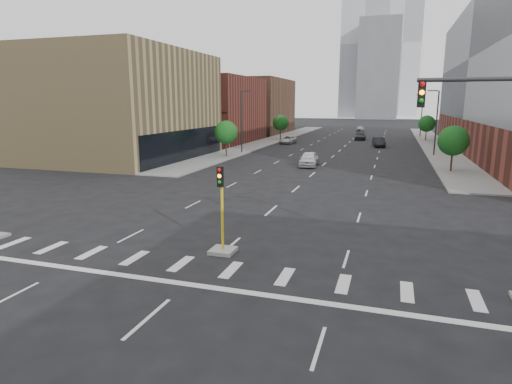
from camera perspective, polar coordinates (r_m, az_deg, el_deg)
The scene contains 22 objects.
ground at distance 14.60m, azimuth -18.57°, elevation -19.22°, with size 400.00×400.00×0.00m, color black.
sidewalk_left_far at distance 87.26m, azimuth 2.46°, elevation 7.01°, with size 5.00×92.00×0.15m, color gray.
sidewalk_right_far at distance 84.55m, azimuth 22.59°, elevation 5.97°, with size 5.00×92.00×0.15m, color gray.
building_left_mid at distance 61.11m, azimuth -17.95°, elevation 10.91°, with size 20.00×24.00×14.00m, color #9E8659.
building_left_far_a at distance 83.72m, azimuth -7.42°, elevation 10.78°, with size 20.00×22.00×12.00m, color brown.
building_left_far_b at distance 107.85m, azimuth -1.49°, elevation 11.35°, with size 20.00×24.00×13.00m, color brown.
tower_left at distance 232.11m, azimuth 14.34°, elevation 18.31°, with size 22.00×22.00×70.00m, color #B2B7BC.
tower_right at distance 271.89m, azimuth 18.93°, elevation 18.11°, with size 20.00×20.00×80.00m, color #B2B7BC.
tower_mid at distance 210.57m, azimuth 16.05°, elevation 15.36°, with size 18.00×18.00×44.00m, color slate.
median_traffic_signal at distance 21.40m, azimuth -4.51°, elevation -5.64°, with size 1.20×1.20×4.40m.
streetlight_right_a at distance 65.21m, azimuth 22.87°, elevation 8.83°, with size 1.60×0.22×9.07m.
streetlight_right_b at distance 100.11m, azimuth 21.17°, elevation 9.69°, with size 1.60×0.22×9.07m.
streetlight_left at distance 63.59m, azimuth -1.86°, elevation 9.68°, with size 1.60×0.22×9.07m.
tree_left_near at distance 59.21m, azimuth -4.02°, elevation 7.94°, with size 3.20×3.20×4.85m.
tree_left_far at distance 87.75m, azimuth 3.29°, elevation 9.20°, with size 3.20×3.20×4.85m.
tree_right_near at distance 50.47m, azimuth 24.82°, elevation 6.21°, with size 3.20×3.20×4.85m.
tree_right_far at distance 90.22m, azimuth 21.82°, elevation 8.46°, with size 3.20×3.20×4.85m.
car_near_left at distance 51.08m, azimuth 7.06°, elevation 4.40°, with size 2.02×5.03×1.71m, color silver.
car_mid_right at distance 76.24m, azimuth 16.06°, elevation 6.43°, with size 1.73×4.97×1.64m, color black.
car_far_left at distance 79.39m, azimuth 4.29°, elevation 6.97°, with size 2.33×5.06×1.41m, color #BCBCBC.
car_deep_right at distance 89.46m, azimuth 13.73°, elevation 7.25°, with size 2.12×5.22×1.52m, color black.
car_distant at distance 117.94m, azimuth 13.71°, elevation 8.23°, with size 1.57×3.91×1.33m, color #B9B9BE.
Camera 1 is at (7.76, -9.92, 7.38)m, focal length 30.00 mm.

